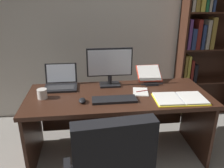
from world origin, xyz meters
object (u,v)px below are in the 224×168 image
desk (117,108)px  laptop (61,83)px  bookshelf (203,46)px  keyboard (114,100)px  monitor (110,67)px  computer_mouse (82,100)px  reading_stand_with_book (149,75)px  coffee_mug (42,94)px  notepad (141,92)px  open_binder (180,99)px  pen (142,91)px

desk → laptop: size_ratio=5.35×
bookshelf → keyboard: size_ratio=4.63×
monitor → computer_mouse: 0.54m
monitor → laptop: 0.55m
desk → bookshelf: bearing=31.1°
bookshelf → reading_stand_with_book: size_ratio=7.13×
keyboard → coffee_mug: 0.70m
bookshelf → coffee_mug: size_ratio=20.55×
keyboard → notepad: 0.34m
monitor → notepad: size_ratio=2.33×
laptop → computer_mouse: 0.46m
laptop → computer_mouse: laptop is taller
laptop → notepad: laptop is taller
monitor → reading_stand_with_book: monitor is taller
reading_stand_with_book → notepad: 0.34m
bookshelf → desk: bearing=-148.9°
notepad → bookshelf: bearing=38.3°
laptop → keyboard: (0.53, -0.40, -0.04)m
desk → notepad: bearing=-13.8°
keyboard → open_binder: size_ratio=0.84×
computer_mouse → pen: size_ratio=0.74×
reading_stand_with_book → pen: (-0.15, -0.29, -0.07)m
keyboard → pen: size_ratio=3.00×
monitor → desk: bearing=-71.4°
monitor → keyboard: bearing=-90.0°
laptop → reading_stand_with_book: size_ratio=1.25×
desk → computer_mouse: 0.47m
bookshelf → laptop: (-1.90, -0.62, -0.22)m
desk → laptop: bearing=163.4°
monitor → bookshelf: bearing=24.3°
desk → pen: pen is taller
laptop → notepad: bearing=-15.8°
laptop → pen: laptop is taller
bookshelf → coffee_mug: 2.24m
laptop → open_binder: bearing=-21.4°
computer_mouse → coffee_mug: size_ratio=1.10×
open_binder → notepad: bearing=148.8°
bookshelf → notepad: bearing=-141.7°
keyboard → coffee_mug: size_ratio=4.44×
keyboard → notepad: (0.29, 0.17, -0.01)m
bookshelf → notepad: 1.40m
notepad → laptop: bearing=164.2°
desk → laptop: laptop is taller
desk → monitor: 0.44m
bookshelf → coffee_mug: bookshelf is taller
reading_stand_with_book → computer_mouse: bearing=-149.0°
desk → computer_mouse: bearing=-147.5°
reading_stand_with_book → laptop: bearing=-176.9°
bookshelf → computer_mouse: (-1.67, -1.02, -0.25)m
open_binder → pen: (-0.31, 0.22, 0.00)m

